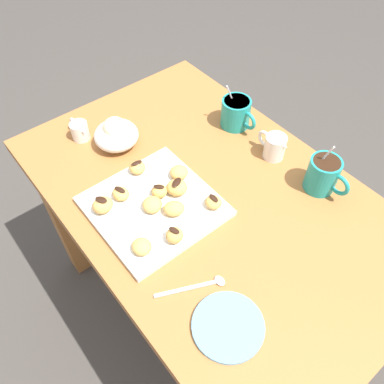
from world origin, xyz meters
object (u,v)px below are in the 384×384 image
Objects in this scene: coffee_mug_teal_left at (236,112)px; coffee_mug_teal_right at (323,174)px; beignet_1 at (175,209)px; beignet_3 at (177,187)px; beignet_9 at (159,191)px; beignet_7 at (121,194)px; dining_table at (208,223)px; beignet_2 at (137,168)px; beignet_8 at (175,235)px; beignet_4 at (152,205)px; pastry_plate_square at (154,206)px; beignet_0 at (213,202)px; beignet_10 at (142,247)px; beignet_6 at (103,205)px; saucer_sky_left at (228,326)px; cream_pitcher_white at (274,146)px; beignet_5 at (179,172)px; chocolate_sauce_pitcher at (79,130)px; ice_cream_bowl at (116,134)px.

coffee_mug_teal_left is 0.33m from coffee_mug_teal_right.
beignet_1 is (-0.16, -0.36, -0.02)m from coffee_mug_teal_right.
beignet_3 is 0.05m from beignet_9.
beignet_3 reaches higher than beignet_7.
beignet_2 reaches higher than dining_table.
coffee_mug_teal_left reaches higher than dining_table.
beignet_9 is (0.09, -0.36, -0.02)m from coffee_mug_teal_left.
dining_table is 7.95× the size of coffee_mug_teal_left.
dining_table is 24.41× the size of beignet_2.
beignet_4 is at bearing 173.01° from beignet_8.
beignet_3 is at bearing 85.31° from pastry_plate_square.
pastry_plate_square is 6.93× the size of beignet_0.
beignet_0 reaches higher than beignet_10.
beignet_0 is (0.05, -0.03, 0.17)m from dining_table.
coffee_mug_teal_right reaches higher than beignet_6.
saucer_sky_left is 2.97× the size of beignet_4.
beignet_4 is 1.25× the size of beignet_9.
coffee_mug_teal_right is 3.07× the size of beignet_10.
cream_pitcher_white is 2.41× the size of beignet_0.
cream_pitcher_white reaches higher than saucer_sky_left.
beignet_6 is 1.26× the size of beignet_8.
beignet_1 reaches higher than saucer_sky_left.
beignet_10 is at bearing -171.71° from saucer_sky_left.
beignet_1 is (0.00, -0.12, 0.17)m from dining_table.
beignet_1 is at bearing -2.46° from beignet_2.
beignet_10 is at bearing 3.11° from beignet_6.
cream_pitcher_white is 2.23× the size of beignet_7.
beignet_5 is 0.08m from beignet_9.
beignet_2 reaches higher than beignet_7.
saucer_sky_left is (0.29, -0.44, -0.03)m from cream_pitcher_white.
pastry_plate_square is 0.12m from beignet_8.
beignet_1 is 1.00× the size of beignet_6.
dining_table is at bearing 56.96° from beignet_7.
beignet_7 is (-0.17, -0.17, -0.00)m from beignet_0.
coffee_mug_teal_right reaches higher than beignet_2.
pastry_plate_square is at bearing 2.26° from chocolate_sauce_pitcher.
beignet_4 is 0.96× the size of beignet_6.
chocolate_sauce_pitcher is 0.34m from beignet_5.
beignet_7 is at bearing -152.76° from beignet_4.
saucer_sky_left is at bearing -34.63° from dining_table.
beignet_1 is at bearing -88.23° from dining_table.
pastry_plate_square is 6.01× the size of beignet_5.
ice_cream_bowl reaches higher than beignet_0.
beignet_0 is 0.14m from beignet_9.
pastry_plate_square is 5.88× the size of beignet_4.
dining_table is 20.42× the size of beignet_1.
pastry_plate_square is at bearing -94.69° from beignet_3.
dining_table is at bearing 91.77° from beignet_1.
beignet_8 is (0.11, -0.01, 0.00)m from beignet_4.
beignet_9 is at bearing 115.80° from pastry_plate_square.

